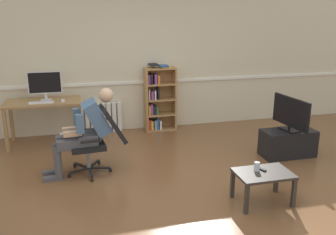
% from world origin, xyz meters
% --- Properties ---
extents(ground_plane, '(18.00, 18.00, 0.00)m').
position_xyz_m(ground_plane, '(0.00, 0.00, 0.00)').
color(ground_plane, brown).
extents(back_wall, '(12.00, 0.13, 2.70)m').
position_xyz_m(back_wall, '(0.00, 2.65, 1.35)').
color(back_wall, beige).
rests_on(back_wall, ground_plane).
extents(computer_desk, '(1.25, 0.65, 0.76)m').
position_xyz_m(computer_desk, '(-1.71, 2.15, 0.65)').
color(computer_desk, '#9E7547').
rests_on(computer_desk, ground_plane).
extents(imac_monitor, '(0.56, 0.14, 0.49)m').
position_xyz_m(imac_monitor, '(-1.66, 2.23, 1.04)').
color(imac_monitor, silver).
rests_on(imac_monitor, computer_desk).
extents(keyboard, '(0.40, 0.12, 0.02)m').
position_xyz_m(keyboard, '(-1.72, 2.01, 0.77)').
color(keyboard, white).
rests_on(keyboard, computer_desk).
extents(computer_mouse, '(0.06, 0.10, 0.03)m').
position_xyz_m(computer_mouse, '(-1.38, 2.03, 0.77)').
color(computer_mouse, white).
rests_on(computer_mouse, computer_desk).
extents(bookshelf, '(0.59, 0.29, 1.28)m').
position_xyz_m(bookshelf, '(0.35, 2.44, 0.60)').
color(bookshelf, '#AD7F4C').
rests_on(bookshelf, ground_plane).
extents(radiator, '(0.78, 0.08, 0.56)m').
position_xyz_m(radiator, '(-0.73, 2.54, 0.28)').
color(radiator, white).
rests_on(radiator, ground_plane).
extents(office_chair, '(0.86, 0.62, 0.95)m').
position_xyz_m(office_chair, '(-0.88, 0.75, 0.52)').
color(office_chair, black).
rests_on(office_chair, ground_plane).
extents(person_seated, '(1.03, 0.41, 1.21)m').
position_xyz_m(person_seated, '(-1.06, 0.73, 0.65)').
color(person_seated, '#4C4C51').
rests_on(person_seated, ground_plane).
extents(tv_stand, '(0.83, 0.40, 0.42)m').
position_xyz_m(tv_stand, '(2.05, 0.61, 0.21)').
color(tv_stand, black).
rests_on(tv_stand, ground_plane).
extents(tv_screen, '(0.23, 0.81, 0.53)m').
position_xyz_m(tv_screen, '(2.05, 0.61, 0.70)').
color(tv_screen, black).
rests_on(tv_screen, tv_stand).
extents(coffee_table, '(0.66, 0.45, 0.39)m').
position_xyz_m(coffee_table, '(0.94, -0.63, 0.33)').
color(coffee_table, '#332D28').
rests_on(coffee_table, ground_plane).
extents(drinking_glass, '(0.07, 0.07, 0.11)m').
position_xyz_m(drinking_glass, '(0.88, -0.57, 0.44)').
color(drinking_glass, silver).
rests_on(drinking_glass, coffee_table).
extents(spare_remote, '(0.08, 0.15, 0.02)m').
position_xyz_m(spare_remote, '(0.95, -0.55, 0.40)').
color(spare_remote, black).
rests_on(spare_remote, coffee_table).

